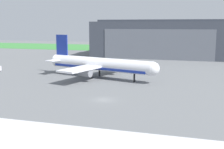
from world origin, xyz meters
name	(u,v)px	position (x,y,z in m)	size (l,w,h in m)	color
ground_plane	(104,100)	(0.00, 0.00, 0.00)	(440.00, 440.00, 0.00)	slate
grass_field_strip	(167,49)	(0.00, 151.19, 0.04)	(440.00, 56.00, 0.08)	#3D873D
maintenance_hangar	(162,39)	(1.52, 101.97, 9.80)	(73.72, 36.33, 20.53)	#383D47
airliner_far_left	(100,65)	(-10.26, 27.34, 4.56)	(41.44, 34.14, 14.20)	white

